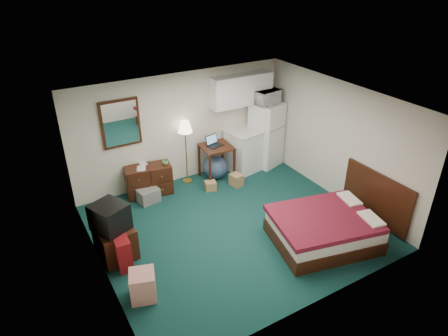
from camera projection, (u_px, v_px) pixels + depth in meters
floor at (234, 226)px, 7.74m from camera, size 5.00×4.50×0.01m
ceiling at (236, 103)px, 6.56m from camera, size 5.00×4.50×0.01m
walls at (235, 170)px, 7.15m from camera, size 5.01×4.51×2.50m
mirror at (121, 123)px, 8.05m from camera, size 0.80×0.06×1.00m
upper_cabinets at (242, 90)px, 9.04m from camera, size 1.50×0.35×0.70m
headboard at (376, 197)px, 7.66m from camera, size 0.06×1.56×1.00m
dresser at (149, 180)px, 8.66m from camera, size 1.04×0.60×0.67m
floor_lamp at (186, 152)px, 8.95m from camera, size 0.38×0.38×1.49m
desk at (217, 163)px, 9.19m from camera, size 0.71×0.71×0.85m
exercise_ball at (216, 167)px, 9.31m from camera, size 0.56×0.56×0.55m
kitchen_counter at (247, 150)px, 9.64m from camera, size 1.01×0.83×0.99m
fridge at (266, 134)px, 9.71m from camera, size 0.82×0.82×1.59m
bed at (324, 229)px, 7.20m from camera, size 2.03×1.73×0.57m
tv_stand at (116, 242)px, 6.86m from camera, size 0.65×0.70×0.58m
suitcase at (123, 253)px, 6.59m from camera, size 0.25×0.38×0.60m
retail_box at (143, 285)px, 6.04m from camera, size 0.48×0.48×0.47m
file_bin at (149, 196)px, 8.45m from camera, size 0.47×0.38×0.30m
cardboard_box_a at (210, 186)px, 8.90m from camera, size 0.29×0.26×0.21m
cardboard_box_b at (236, 180)px, 9.06m from camera, size 0.28×0.31×0.28m
laptop at (215, 141)px, 8.95m from camera, size 0.39×0.34×0.23m
crt_tv at (110, 217)px, 6.60m from camera, size 0.69×0.71×0.47m
microwave at (267, 95)px, 9.18m from camera, size 0.66×0.46×0.41m
book_a at (136, 164)px, 8.34m from camera, size 0.18×0.09×0.25m
book_b at (139, 161)px, 8.52m from camera, size 0.15×0.03×0.21m
mug at (165, 162)px, 8.55m from camera, size 0.15×0.13×0.13m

